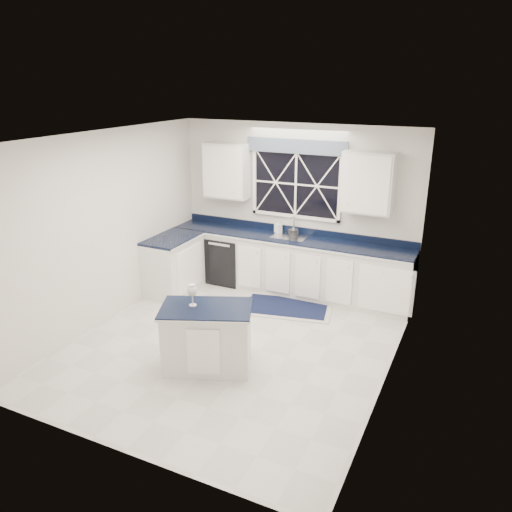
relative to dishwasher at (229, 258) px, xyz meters
The scene contains 13 objects.
ground 2.28m from the dishwasher, 60.57° to the right, with size 4.50×4.50×0.00m, color silver.
back_wall 1.48m from the dishwasher, 15.26° to the left, with size 4.00×0.10×2.70m, color silver.
base_cabinets 0.79m from the dishwasher, 12.13° to the right, with size 3.99×1.60×0.90m.
countertop 1.21m from the dishwasher, ahead, with size 3.98×0.64×0.04m, color black.
dishwasher is the anchor object (origin of this frame).
window 1.81m from the dishwasher, 12.95° to the left, with size 1.65×0.09×1.26m.
upper_cabinets 1.86m from the dishwasher, ahead, with size 3.10×0.34×0.90m.
faucet 1.31m from the dishwasher, 10.02° to the left, with size 0.05×0.20×0.30m.
island 2.77m from the dishwasher, 67.26° to the right, with size 1.24×1.01×0.80m.
rug 1.50m from the dishwasher, 24.48° to the right, with size 1.53×1.11×0.02m.
kettle 1.31m from the dishwasher, ahead, with size 0.23×0.19×0.17m.
wine_glass 2.79m from the dishwasher, 70.68° to the right, with size 0.11×0.11×0.27m.
soap_bottle 1.07m from the dishwasher, 11.20° to the left, with size 0.10×0.10×0.22m, color silver.
Camera 1 is at (2.77, -5.17, 3.35)m, focal length 35.00 mm.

